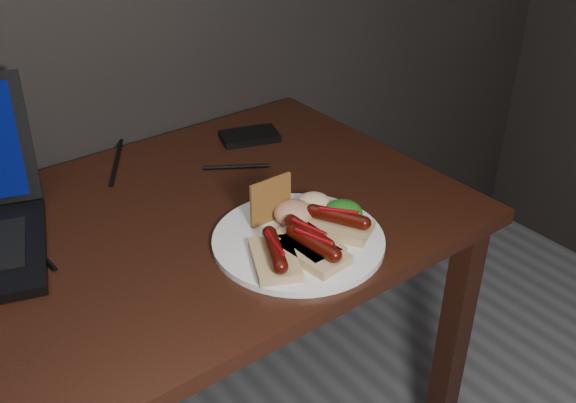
% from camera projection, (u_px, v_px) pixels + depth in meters
% --- Properties ---
extents(desk, '(1.40, 0.70, 0.75)m').
position_uv_depth(desk, '(96.00, 296.00, 1.13)').
color(desk, black).
rests_on(desk, ground).
extents(hard_drive, '(0.15, 0.11, 0.02)m').
position_uv_depth(hard_drive, '(250.00, 136.00, 1.46)').
color(hard_drive, black).
rests_on(hard_drive, desk).
extents(desk_cables, '(0.88, 0.41, 0.01)m').
position_uv_depth(desk_cables, '(52.00, 218.00, 1.18)').
color(desk_cables, black).
rests_on(desk_cables, desk).
extents(plate, '(0.38, 0.38, 0.01)m').
position_uv_depth(plate, '(298.00, 240.00, 1.11)').
color(plate, white).
rests_on(plate, desk).
extents(bread_sausage_left, '(0.11, 0.13, 0.04)m').
position_uv_depth(bread_sausage_left, '(275.00, 255.00, 1.04)').
color(bread_sausage_left, tan).
rests_on(bread_sausage_left, plate).
extents(bread_sausage_center, '(0.07, 0.12, 0.04)m').
position_uv_depth(bread_sausage_center, '(309.00, 239.00, 1.07)').
color(bread_sausage_center, tan).
rests_on(bread_sausage_center, plate).
extents(bread_sausage_right, '(0.12, 0.13, 0.04)m').
position_uv_depth(bread_sausage_right, '(338.00, 222.00, 1.12)').
color(bread_sausage_right, tan).
rests_on(bread_sausage_right, plate).
extents(bread_sausage_extra, '(0.08, 0.12, 0.04)m').
position_uv_depth(bread_sausage_extra, '(313.00, 249.00, 1.05)').
color(bread_sausage_extra, tan).
rests_on(bread_sausage_extra, plate).
extents(crispbread, '(0.08, 0.01, 0.08)m').
position_uv_depth(crispbread, '(271.00, 200.00, 1.13)').
color(crispbread, '#A76B2D').
rests_on(crispbread, plate).
extents(salad_greens, '(0.07, 0.07, 0.04)m').
position_uv_depth(salad_greens, '(343.00, 212.00, 1.14)').
color(salad_greens, '#155B12').
rests_on(salad_greens, plate).
extents(salsa_mound, '(0.07, 0.07, 0.04)m').
position_uv_depth(salsa_mound, '(294.00, 213.00, 1.14)').
color(salsa_mound, '#A41610').
rests_on(salsa_mound, plate).
extents(coleslaw_mound, '(0.06, 0.06, 0.04)m').
position_uv_depth(coleslaw_mound, '(314.00, 203.00, 1.17)').
color(coleslaw_mound, silver).
rests_on(coleslaw_mound, plate).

